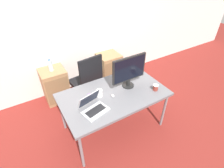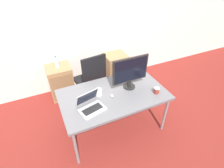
# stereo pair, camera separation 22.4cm
# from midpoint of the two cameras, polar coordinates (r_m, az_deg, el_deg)

# --- Properties ---
(ground_plane) EXTENTS (14.00, 14.00, 0.00)m
(ground_plane) POSITION_cam_midpoint_polar(r_m,az_deg,el_deg) (3.12, -1.67, -13.60)
(ground_plane) COLOR maroon
(wall_back) EXTENTS (10.00, 0.05, 2.60)m
(wall_back) POSITION_cam_midpoint_polar(r_m,az_deg,el_deg) (3.53, -14.45, 17.45)
(wall_back) COLOR silver
(wall_back) RESTS_ON ground_plane
(desk) EXTENTS (1.57, 0.91, 0.73)m
(desk) POSITION_cam_midpoint_polar(r_m,az_deg,el_deg) (2.63, -1.93, -4.02)
(desk) COLOR slate
(desk) RESTS_ON ground_plane
(office_chair) EXTENTS (0.56, 0.59, 1.07)m
(office_chair) POSITION_cam_midpoint_polar(r_m,az_deg,el_deg) (3.35, -10.00, -0.60)
(office_chair) COLOR #232326
(office_chair) RESTS_ON ground_plane
(cabinet_left) EXTENTS (0.46, 0.44, 0.68)m
(cabinet_left) POSITION_cam_midpoint_polar(r_m,az_deg,el_deg) (3.62, -19.76, -0.42)
(cabinet_left) COLOR #99754C
(cabinet_left) RESTS_ON ground_plane
(cabinet_right) EXTENTS (0.46, 0.44, 0.68)m
(cabinet_right) POSITION_cam_midpoint_polar(r_m,az_deg,el_deg) (3.93, -2.63, 5.07)
(cabinet_right) COLOR #99754C
(cabinet_right) RESTS_ON ground_plane
(water_bottle) EXTENTS (0.08, 0.08, 0.23)m
(water_bottle) POSITION_cam_midpoint_polar(r_m,az_deg,el_deg) (3.39, -21.29, 5.64)
(water_bottle) COLOR silver
(water_bottle) RESTS_ON cabinet_left
(laptop_center) EXTENTS (0.38, 0.37, 0.23)m
(laptop_center) POSITION_cam_midpoint_polar(r_m,az_deg,el_deg) (2.35, -8.84, -7.47)
(laptop_center) COLOR silver
(laptop_center) RESTS_ON desk
(monitor) EXTENTS (0.56, 0.18, 0.51)m
(monitor) POSITION_cam_midpoint_polar(r_m,az_deg,el_deg) (2.59, 3.13, 4.24)
(monitor) COLOR black
(monitor) RESTS_ON desk
(mouse) EXTENTS (0.04, 0.06, 0.03)m
(mouse) POSITION_cam_midpoint_polar(r_m,az_deg,el_deg) (2.54, -2.28, -3.94)
(mouse) COLOR silver
(mouse) RESTS_ON desk
(coffee_cup_white) EXTENTS (0.09, 0.09, 0.11)m
(coffee_cup_white) POSITION_cam_midpoint_polar(r_m,az_deg,el_deg) (2.54, -6.66, -3.06)
(coffee_cup_white) COLOR white
(coffee_cup_white) RESTS_ON desk
(coffee_cup_brown) EXTENTS (0.08, 0.08, 0.09)m
(coffee_cup_brown) POSITION_cam_midpoint_polar(r_m,az_deg,el_deg) (2.69, 11.74, -1.19)
(coffee_cup_brown) COLOR maroon
(coffee_cup_brown) RESTS_ON desk
(scissors) EXTENTS (0.14, 0.14, 0.01)m
(scissors) POSITION_cam_midpoint_polar(r_m,az_deg,el_deg) (2.58, -10.30, -4.14)
(scissors) COLOR #B2B2B7
(scissors) RESTS_ON desk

